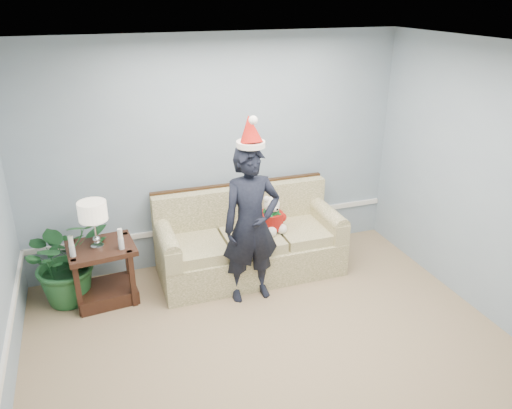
{
  "coord_description": "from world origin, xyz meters",
  "views": [
    {
      "loc": [
        -1.4,
        -2.9,
        3.1
      ],
      "look_at": [
        0.16,
        1.55,
        1.07
      ],
      "focal_mm": 35.0,
      "sensor_mm": 36.0,
      "label": 1
    }
  ],
  "objects": [
    {
      "name": "wainscot_trim",
      "position": [
        -1.18,
        1.18,
        0.45
      ],
      "size": [
        4.49,
        4.99,
        0.06
      ],
      "color": "white",
      "rests_on": "room_shell"
    },
    {
      "name": "houseplant",
      "position": [
        -1.77,
        2.1,
        0.49
      ],
      "size": [
        1.14,
        1.08,
        0.99
      ],
      "primitive_type": "imported",
      "rotation": [
        0.0,
        0.0,
        0.45
      ],
      "color": "#235C2E",
      "rests_on": "room_shell"
    },
    {
      "name": "teddy_bear",
      "position": [
        0.49,
        1.96,
        0.68
      ],
      "size": [
        0.33,
        0.35,
        0.46
      ],
      "rotation": [
        0.0,
        0.0,
        0.21
      ],
      "color": "white",
      "rests_on": "sofa"
    },
    {
      "name": "sofa",
      "position": [
        0.24,
        2.06,
        0.35
      ],
      "size": [
        2.12,
        0.92,
        0.99
      ],
      "rotation": [
        0.0,
        0.0,
        -0.01
      ],
      "color": "brown",
      "rests_on": "room_shell"
    },
    {
      "name": "side_table",
      "position": [
        -1.41,
        1.97,
        0.25
      ],
      "size": [
        0.72,
        0.63,
        0.65
      ],
      "rotation": [
        0.0,
        0.0,
        0.1
      ],
      "color": "#361D13",
      "rests_on": "room_shell"
    },
    {
      "name": "room_shell",
      "position": [
        0.0,
        0.0,
        1.35
      ],
      "size": [
        4.54,
        5.04,
        2.74
      ],
      "color": "#9F8066",
      "rests_on": "ground"
    },
    {
      "name": "man",
      "position": [
        0.09,
        1.52,
        0.85
      ],
      "size": [
        0.63,
        0.42,
        1.71
      ],
      "primitive_type": "imported",
      "rotation": [
        0.0,
        0.0,
        0.02
      ],
      "color": "black",
      "rests_on": "room_shell"
    },
    {
      "name": "santa_hat",
      "position": [
        0.09,
        1.54,
        1.84
      ],
      "size": [
        0.29,
        0.32,
        0.33
      ],
      "rotation": [
        0.0,
        0.0,
        0.02
      ],
      "color": "white",
      "rests_on": "man"
    },
    {
      "name": "table_lamp",
      "position": [
        -1.44,
        1.95,
        1.04
      ],
      "size": [
        0.29,
        0.29,
        0.51
      ],
      "color": "silver",
      "rests_on": "side_table"
    },
    {
      "name": "candle_pair",
      "position": [
        -1.45,
        1.84,
        0.75
      ],
      "size": [
        0.53,
        0.06,
        0.23
      ],
      "color": "silver",
      "rests_on": "side_table"
    }
  ]
}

